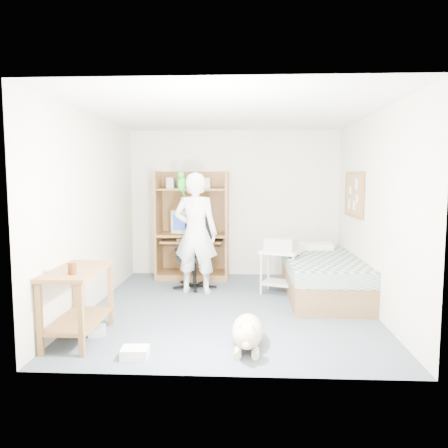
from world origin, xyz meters
The scene contains 21 objects.
floor centered at (0.00, 0.00, 0.00)m, with size 4.00×4.00×0.00m, color #495664.
wall_back centered at (0.00, 2.00, 1.25)m, with size 3.60×0.02×2.50m, color silver.
wall_right centered at (1.80, 0.00, 1.25)m, with size 0.02×4.00×2.50m, color silver.
wall_left centered at (-1.80, 0.00, 1.25)m, with size 0.02×4.00×2.50m, color silver.
ceiling centered at (0.00, 0.00, 2.50)m, with size 3.60×4.00×0.02m, color white.
computer_hutch centered at (-0.70, 1.74, 0.82)m, with size 1.20×0.63×1.80m.
bed centered at (1.30, 0.62, 0.29)m, with size 1.02×2.02×0.66m.
side_desk centered at (-1.55, -1.20, 0.49)m, with size 0.50×1.00×0.75m.
corkboard centered at (1.77, 0.90, 1.45)m, with size 0.04×0.94×0.66m.
office_chair centered at (-0.58, 1.05, 0.38)m, with size 0.60×0.60×1.07m.
person centered at (-0.54, 0.74, 0.89)m, with size 0.65×0.42×1.77m, color white.
parrot centered at (-0.74, 0.75, 1.62)m, with size 0.13×0.23×0.36m.
dog centered at (0.21, -1.35, 0.16)m, with size 0.34×0.98×0.37m.
printer_cart centered at (0.70, 0.74, 0.43)m, with size 0.65×0.59×0.64m.
printer centered at (0.70, 0.74, 0.73)m, with size 0.42×0.32×0.18m, color #B0B0AB.
crt_monitor centered at (-0.81, 1.75, 0.96)m, with size 0.46×0.48×0.38m.
keyboard centered at (-0.71, 1.58, 0.67)m, with size 0.45×0.16×0.03m, color beige.
pencil_cup centered at (-0.38, 1.65, 0.82)m, with size 0.08×0.08×0.12m, color gold.
drink_glass centered at (-1.50, -1.45, 0.81)m, with size 0.08×0.08×0.12m, color #44210A.
floor_box_a centered at (-0.84, -1.66, 0.05)m, with size 0.25×0.20×0.10m, color white.
floor_box_b centered at (-1.41, -1.06, 0.04)m, with size 0.18×0.22×0.08m, color #B7B7B2.
Camera 1 is at (0.19, -5.56, 1.69)m, focal length 35.00 mm.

